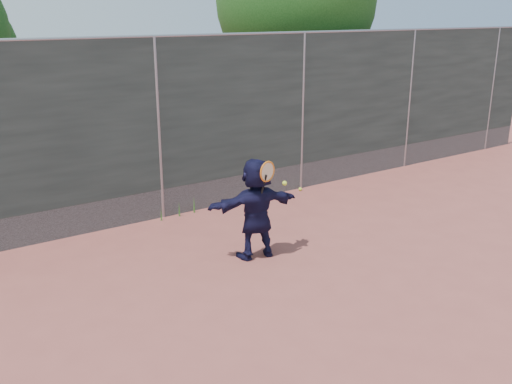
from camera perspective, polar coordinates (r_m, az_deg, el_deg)
ground at (r=7.15m, az=3.00°, el=-10.54°), size 80.00×80.00×0.00m
player at (r=8.01m, az=0.00°, el=-1.65°), size 1.40×0.64×1.45m
ball_ground at (r=11.23m, az=4.45°, el=0.29°), size 0.07×0.07×0.07m
fence at (r=9.50m, az=-9.73°, el=6.52°), size 20.00×0.06×3.03m
swing_action at (r=7.75m, az=1.29°, el=1.81°), size 0.53×0.15×0.51m
tree_right at (r=13.72m, az=4.49°, el=18.10°), size 3.78×3.60×5.39m
weed_clump at (r=9.90m, az=-7.47°, el=-1.62°), size 0.68×0.07×0.30m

